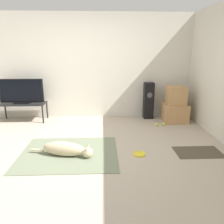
{
  "coord_description": "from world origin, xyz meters",
  "views": [
    {
      "loc": [
        0.36,
        -3.45,
        1.65
      ],
      "look_at": [
        0.54,
        0.85,
        0.45
      ],
      "focal_mm": 35.0,
      "sensor_mm": 36.0,
      "label": 1
    }
  ],
  "objects_px": {
    "tv_stand": "(23,105)",
    "tv": "(21,91)",
    "cardboard_box_lower": "(175,113)",
    "floor_speaker": "(148,101)",
    "tennis_ball_near_speaker": "(164,124)",
    "dog": "(67,149)",
    "tennis_ball_by_boxes": "(157,125)",
    "cardboard_box_upper": "(176,95)",
    "frisbee": "(139,154)"
  },
  "relations": [
    {
      "from": "cardboard_box_upper",
      "to": "tennis_ball_by_boxes",
      "type": "bearing_deg",
      "value": -145.2
    },
    {
      "from": "tv_stand",
      "to": "tv",
      "type": "relative_size",
      "value": 1.05
    },
    {
      "from": "tennis_ball_by_boxes",
      "to": "tv_stand",
      "type": "bearing_deg",
      "value": 170.42
    },
    {
      "from": "cardboard_box_lower",
      "to": "cardboard_box_upper",
      "type": "bearing_deg",
      "value": 101.33
    },
    {
      "from": "floor_speaker",
      "to": "tv",
      "type": "relative_size",
      "value": 0.87
    },
    {
      "from": "frisbee",
      "to": "cardboard_box_lower",
      "type": "bearing_deg",
      "value": 56.85
    },
    {
      "from": "dog",
      "to": "floor_speaker",
      "type": "distance_m",
      "value": 2.72
    },
    {
      "from": "tv",
      "to": "tennis_ball_near_speaker",
      "type": "bearing_deg",
      "value": -8.77
    },
    {
      "from": "cardboard_box_upper",
      "to": "tennis_ball_by_boxes",
      "type": "height_order",
      "value": "cardboard_box_upper"
    },
    {
      "from": "tv",
      "to": "tennis_ball_by_boxes",
      "type": "distance_m",
      "value": 3.28
    },
    {
      "from": "tv_stand",
      "to": "floor_speaker",
      "type": "bearing_deg",
      "value": 2.2
    },
    {
      "from": "cardboard_box_upper",
      "to": "tv_stand",
      "type": "height_order",
      "value": "cardboard_box_upper"
    },
    {
      "from": "cardboard_box_lower",
      "to": "tv",
      "type": "bearing_deg",
      "value": 176.92
    },
    {
      "from": "tennis_ball_by_boxes",
      "to": "tennis_ball_near_speaker",
      "type": "bearing_deg",
      "value": 8.11
    },
    {
      "from": "tennis_ball_near_speaker",
      "to": "tv",
      "type": "bearing_deg",
      "value": 171.23
    },
    {
      "from": "cardboard_box_upper",
      "to": "floor_speaker",
      "type": "bearing_deg",
      "value": 152.94
    },
    {
      "from": "frisbee",
      "to": "tv_stand",
      "type": "bearing_deg",
      "value": 142.47
    },
    {
      "from": "tv_stand",
      "to": "tennis_ball_near_speaker",
      "type": "bearing_deg",
      "value": -8.72
    },
    {
      "from": "cardboard_box_lower",
      "to": "tv_stand",
      "type": "height_order",
      "value": "tv_stand"
    },
    {
      "from": "dog",
      "to": "cardboard_box_lower",
      "type": "distance_m",
      "value": 2.92
    },
    {
      "from": "tv_stand",
      "to": "cardboard_box_lower",
      "type": "bearing_deg",
      "value": -3.03
    },
    {
      "from": "floor_speaker",
      "to": "tennis_ball_near_speaker",
      "type": "relative_size",
      "value": 13.74
    },
    {
      "from": "cardboard_box_lower",
      "to": "tennis_ball_by_boxes",
      "type": "distance_m",
      "value": 0.64
    },
    {
      "from": "frisbee",
      "to": "tennis_ball_near_speaker",
      "type": "height_order",
      "value": "tennis_ball_near_speaker"
    },
    {
      "from": "dog",
      "to": "tennis_ball_by_boxes",
      "type": "bearing_deg",
      "value": 37.87
    },
    {
      "from": "cardboard_box_lower",
      "to": "tv",
      "type": "height_order",
      "value": "tv"
    },
    {
      "from": "cardboard_box_upper",
      "to": "tennis_ball_near_speaker",
      "type": "xyz_separation_m",
      "value": [
        -0.34,
        -0.33,
        -0.6
      ]
    },
    {
      "from": "tennis_ball_near_speaker",
      "to": "cardboard_box_upper",
      "type": "bearing_deg",
      "value": 43.85
    },
    {
      "from": "cardboard_box_lower",
      "to": "tennis_ball_near_speaker",
      "type": "relative_size",
      "value": 8.39
    },
    {
      "from": "dog",
      "to": "tv_stand",
      "type": "height_order",
      "value": "tv_stand"
    },
    {
      "from": "frisbee",
      "to": "floor_speaker",
      "type": "distance_m",
      "value": 2.18
    },
    {
      "from": "floor_speaker",
      "to": "cardboard_box_upper",
      "type": "bearing_deg",
      "value": -27.06
    },
    {
      "from": "tv_stand",
      "to": "tennis_ball_near_speaker",
      "type": "distance_m",
      "value": 3.39
    },
    {
      "from": "cardboard_box_lower",
      "to": "tv_stand",
      "type": "relative_size",
      "value": 0.51
    },
    {
      "from": "cardboard_box_upper",
      "to": "tennis_ball_by_boxes",
      "type": "xyz_separation_m",
      "value": [
        -0.51,
        -0.35,
        -0.6
      ]
    },
    {
      "from": "frisbee",
      "to": "cardboard_box_lower",
      "type": "height_order",
      "value": "cardboard_box_lower"
    },
    {
      "from": "tv_stand",
      "to": "tv",
      "type": "height_order",
      "value": "tv"
    },
    {
      "from": "floor_speaker",
      "to": "tv_stand",
      "type": "relative_size",
      "value": 0.83
    },
    {
      "from": "dog",
      "to": "tv_stand",
      "type": "distance_m",
      "value": 2.38
    },
    {
      "from": "frisbee",
      "to": "floor_speaker",
      "type": "bearing_deg",
      "value": 74.94
    },
    {
      "from": "frisbee",
      "to": "tennis_ball_near_speaker",
      "type": "xyz_separation_m",
      "value": [
        0.8,
        1.43,
        0.02
      ]
    },
    {
      "from": "dog",
      "to": "cardboard_box_lower",
      "type": "relative_size",
      "value": 1.89
    },
    {
      "from": "dog",
      "to": "tv_stand",
      "type": "bearing_deg",
      "value": 124.64
    },
    {
      "from": "tv",
      "to": "tennis_ball_by_boxes",
      "type": "relative_size",
      "value": 15.76
    },
    {
      "from": "cardboard_box_lower",
      "to": "floor_speaker",
      "type": "bearing_deg",
      "value": 151.96
    },
    {
      "from": "tv",
      "to": "tennis_ball_near_speaker",
      "type": "xyz_separation_m",
      "value": [
        3.33,
        -0.51,
        -0.7
      ]
    },
    {
      "from": "dog",
      "to": "floor_speaker",
      "type": "xyz_separation_m",
      "value": [
        1.74,
        2.07,
        0.33
      ]
    },
    {
      "from": "dog",
      "to": "tennis_ball_by_boxes",
      "type": "distance_m",
      "value": 2.3
    },
    {
      "from": "dog",
      "to": "cardboard_box_lower",
      "type": "height_order",
      "value": "cardboard_box_lower"
    },
    {
      "from": "cardboard_box_lower",
      "to": "floor_speaker",
      "type": "xyz_separation_m",
      "value": [
        -0.59,
        0.31,
        0.24
      ]
    }
  ]
}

